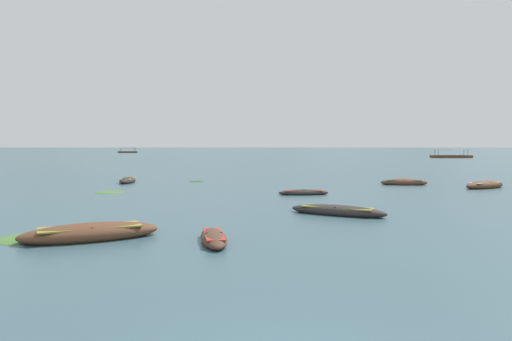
{
  "coord_description": "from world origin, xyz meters",
  "views": [
    {
      "loc": [
        0.01,
        -5.79,
        3.19
      ],
      "look_at": [
        -2.41,
        27.34,
        1.37
      ],
      "focal_mm": 31.33,
      "sensor_mm": 36.0,
      "label": 1
    }
  ],
  "objects_px": {
    "rowboat_2": "(404,182)",
    "rowboat_4": "(338,211)",
    "rowboat_7": "(304,193)",
    "ferry_1": "(128,152)",
    "rowboat_8": "(128,181)",
    "rowboat_6": "(91,233)",
    "rowboat_5": "(485,185)",
    "ferry_0": "(451,156)",
    "rowboat_3": "(214,238)"
  },
  "relations": [
    {
      "from": "rowboat_2",
      "to": "rowboat_7",
      "type": "height_order",
      "value": "rowboat_2"
    },
    {
      "from": "rowboat_8",
      "to": "ferry_1",
      "type": "xyz_separation_m",
      "value": [
        -62.35,
        169.59,
        0.26
      ]
    },
    {
      "from": "rowboat_3",
      "to": "rowboat_8",
      "type": "bearing_deg",
      "value": 116.29
    },
    {
      "from": "rowboat_4",
      "to": "rowboat_5",
      "type": "height_order",
      "value": "rowboat_5"
    },
    {
      "from": "rowboat_5",
      "to": "rowboat_8",
      "type": "relative_size",
      "value": 1.18
    },
    {
      "from": "rowboat_7",
      "to": "ferry_1",
      "type": "relative_size",
      "value": 0.37
    },
    {
      "from": "rowboat_2",
      "to": "rowboat_7",
      "type": "distance_m",
      "value": 11.73
    },
    {
      "from": "rowboat_7",
      "to": "rowboat_8",
      "type": "height_order",
      "value": "rowboat_8"
    },
    {
      "from": "rowboat_6",
      "to": "rowboat_8",
      "type": "relative_size",
      "value": 1.31
    },
    {
      "from": "rowboat_5",
      "to": "ferry_0",
      "type": "relative_size",
      "value": 0.4
    },
    {
      "from": "rowboat_3",
      "to": "rowboat_8",
      "type": "height_order",
      "value": "rowboat_8"
    },
    {
      "from": "rowboat_8",
      "to": "ferry_0",
      "type": "bearing_deg",
      "value": 56.34
    },
    {
      "from": "rowboat_6",
      "to": "rowboat_7",
      "type": "bearing_deg",
      "value": 62.13
    },
    {
      "from": "ferry_1",
      "to": "rowboat_5",
      "type": "bearing_deg",
      "value": -62.11
    },
    {
      "from": "rowboat_4",
      "to": "rowboat_5",
      "type": "relative_size",
      "value": 1.09
    },
    {
      "from": "rowboat_5",
      "to": "ferry_0",
      "type": "bearing_deg",
      "value": 71.98
    },
    {
      "from": "ferry_1",
      "to": "rowboat_2",
      "type": "bearing_deg",
      "value": -63.21
    },
    {
      "from": "rowboat_6",
      "to": "rowboat_4",
      "type": "bearing_deg",
      "value": 34.23
    },
    {
      "from": "rowboat_5",
      "to": "rowboat_4",
      "type": "bearing_deg",
      "value": -131.67
    },
    {
      "from": "rowboat_8",
      "to": "ferry_1",
      "type": "relative_size",
      "value": 0.39
    },
    {
      "from": "rowboat_3",
      "to": "ferry_1",
      "type": "xyz_separation_m",
      "value": [
        -73.84,
        192.84,
        0.31
      ]
    },
    {
      "from": "rowboat_7",
      "to": "rowboat_4",
      "type": "bearing_deg",
      "value": -81.38
    },
    {
      "from": "rowboat_3",
      "to": "rowboat_7",
      "type": "height_order",
      "value": "rowboat_3"
    },
    {
      "from": "rowboat_2",
      "to": "rowboat_6",
      "type": "bearing_deg",
      "value": -125.55
    },
    {
      "from": "rowboat_3",
      "to": "ferry_1",
      "type": "height_order",
      "value": "ferry_1"
    },
    {
      "from": "rowboat_3",
      "to": "rowboat_8",
      "type": "distance_m",
      "value": 25.93
    },
    {
      "from": "rowboat_2",
      "to": "rowboat_5",
      "type": "relative_size",
      "value": 0.89
    },
    {
      "from": "rowboat_5",
      "to": "ferry_1",
      "type": "bearing_deg",
      "value": 117.89
    },
    {
      "from": "rowboat_6",
      "to": "ferry_0",
      "type": "relative_size",
      "value": 0.45
    },
    {
      "from": "ferry_0",
      "to": "rowboat_8",
      "type": "bearing_deg",
      "value": -123.66
    },
    {
      "from": "rowboat_7",
      "to": "rowboat_6",
      "type": "bearing_deg",
      "value": -117.87
    },
    {
      "from": "rowboat_3",
      "to": "ferry_0",
      "type": "height_order",
      "value": "ferry_0"
    },
    {
      "from": "rowboat_4",
      "to": "rowboat_8",
      "type": "relative_size",
      "value": 1.28
    },
    {
      "from": "ferry_0",
      "to": "rowboat_3",
      "type": "bearing_deg",
      "value": -112.89
    },
    {
      "from": "rowboat_5",
      "to": "rowboat_7",
      "type": "distance_m",
      "value": 15.03
    },
    {
      "from": "rowboat_4",
      "to": "rowboat_5",
      "type": "bearing_deg",
      "value": 48.33
    },
    {
      "from": "rowboat_8",
      "to": "rowboat_4",
      "type": "bearing_deg",
      "value": -46.24
    },
    {
      "from": "rowboat_6",
      "to": "ferry_1",
      "type": "xyz_separation_m",
      "value": [
        -69.57,
        192.7,
        0.23
      ]
    },
    {
      "from": "rowboat_3",
      "to": "ferry_0",
      "type": "distance_m",
      "value": 120.17
    },
    {
      "from": "rowboat_2",
      "to": "ferry_1",
      "type": "xyz_separation_m",
      "value": [
        -85.81,
        169.97,
        0.25
      ]
    },
    {
      "from": "rowboat_2",
      "to": "rowboat_6",
      "type": "xyz_separation_m",
      "value": [
        -16.24,
        -22.73,
        0.02
      ]
    },
    {
      "from": "rowboat_7",
      "to": "ferry_1",
      "type": "bearing_deg",
      "value": 113.47
    },
    {
      "from": "rowboat_2",
      "to": "ferry_0",
      "type": "bearing_deg",
      "value": 68.4
    },
    {
      "from": "rowboat_4",
      "to": "ferry_1",
      "type": "height_order",
      "value": "ferry_1"
    },
    {
      "from": "rowboat_4",
      "to": "ferry_1",
      "type": "bearing_deg",
      "value": 112.85
    },
    {
      "from": "rowboat_3",
      "to": "rowboat_4",
      "type": "xyz_separation_m",
      "value": [
        4.76,
        6.29,
        0.04
      ]
    },
    {
      "from": "rowboat_2",
      "to": "rowboat_4",
      "type": "bearing_deg",
      "value": -113.5
    },
    {
      "from": "rowboat_2",
      "to": "rowboat_8",
      "type": "distance_m",
      "value": 23.46
    },
    {
      "from": "rowboat_5",
      "to": "rowboat_8",
      "type": "xyz_separation_m",
      "value": [
        -28.87,
        2.78,
        -0.02
      ]
    },
    {
      "from": "rowboat_3",
      "to": "rowboat_5",
      "type": "bearing_deg",
      "value": 49.66
    }
  ]
}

